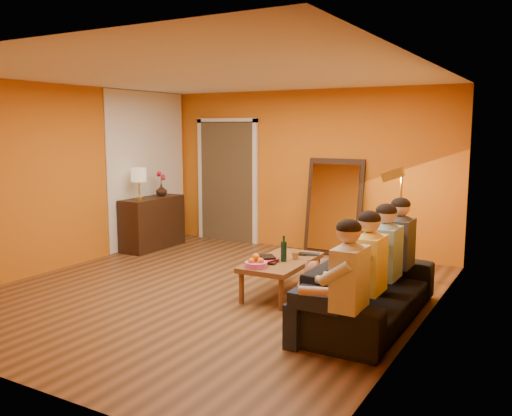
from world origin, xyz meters
The scene contains 27 objects.
room_shell centered at (0.00, 0.37, 1.30)m, with size 5.00×5.50×2.60m.
white_accent centered at (-2.48, 1.75, 1.30)m, with size 0.02×1.90×2.58m, color white.
doorway_recess centered at (-1.50, 2.83, 1.05)m, with size 1.06×0.30×2.10m, color #3F2D19.
door_jamb_left centered at (-2.07, 2.71, 1.05)m, with size 0.08×0.06×2.20m, color white.
door_jamb_right centered at (-0.93, 2.71, 1.05)m, with size 0.08×0.06×2.20m, color white.
door_header centered at (-1.50, 2.71, 2.12)m, with size 1.22×0.06×0.08m, color white.
mirror_frame centered at (0.55, 2.63, 0.76)m, with size 0.92×0.06×1.52m, color black.
mirror_glass centered at (0.55, 2.59, 0.76)m, with size 0.78×0.02×1.36m, color white.
sideboard centered at (-2.24, 1.55, 0.42)m, with size 0.44×1.18×0.85m, color black.
table_lamp centered at (-2.24, 1.25, 1.10)m, with size 0.24×0.24×0.51m, color beige, non-canonical shape.
sofa centered at (2.00, 0.01, 0.32)m, with size 0.85×2.18×0.64m, color black.
coffee_table centered at (0.79, 0.36, 0.21)m, with size 0.62×1.22×0.42m, color brown, non-canonical shape.
floor_lamp centered at (1.81, 1.80, 0.72)m, with size 0.30×0.24×1.44m, color gold, non-canonical shape.
dog centered at (1.45, -0.25, 0.31)m, with size 0.34×0.52×0.61m, color #AA6B4D, non-canonical shape.
person_far_left centered at (2.13, -0.99, 0.61)m, with size 0.70×0.44×1.22m, color beige, non-canonical shape.
person_mid_left centered at (2.13, -0.44, 0.61)m, with size 0.70×0.44×1.22m, color #F2D350, non-canonical shape.
person_mid_right centered at (2.13, 0.11, 0.61)m, with size 0.70×0.44×1.22m, color #7EA3C4, non-canonical shape.
person_far_right centered at (2.13, 0.66, 0.61)m, with size 0.70×0.44×1.22m, color #333338, non-canonical shape.
fruit_bowl centered at (0.69, -0.09, 0.50)m, with size 0.26×0.26×0.16m, color #ED53A8, non-canonical shape.
wine_bottle centered at (0.84, 0.31, 0.58)m, with size 0.07×0.07×0.31m, color black.
tumbler centered at (0.91, 0.48, 0.46)m, with size 0.09×0.09×0.09m, color #B27F3F.
laptop centered at (0.97, 0.71, 0.43)m, with size 0.30×0.19×0.02m, color black.
book_lower centered at (0.61, 0.16, 0.43)m, with size 0.20×0.27×0.03m, color black.
book_mid centered at (0.62, 0.17, 0.45)m, with size 0.18×0.24×0.02m, color red.
book_upper centered at (0.61, 0.15, 0.47)m, with size 0.17×0.22×0.02m, color black.
vase centered at (-2.24, 1.80, 0.95)m, with size 0.19×0.19×0.19m, color black.
flowers centered at (-2.24, 1.80, 1.18)m, with size 0.17×0.17×0.42m, color red, non-canonical shape.
Camera 1 is at (3.67, -5.30, 1.99)m, focal length 38.00 mm.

